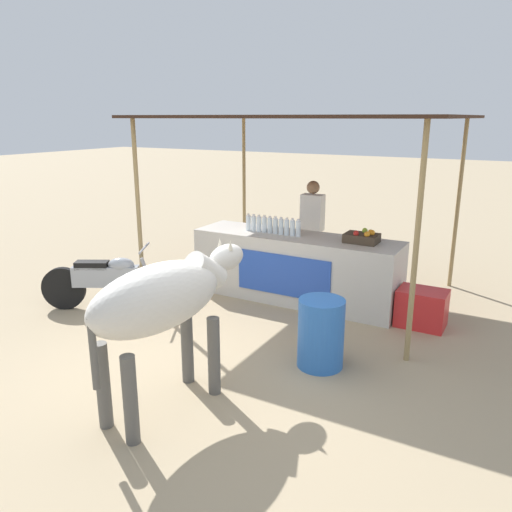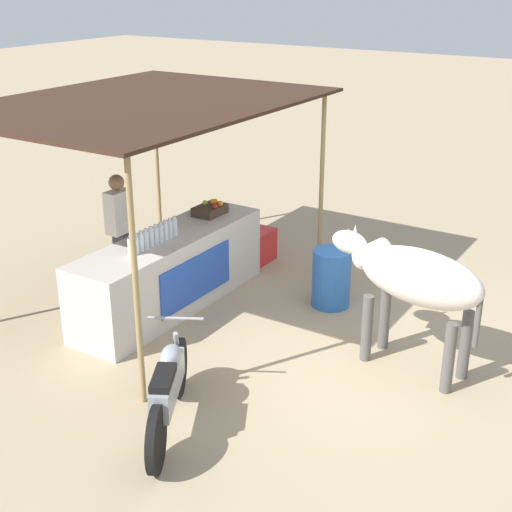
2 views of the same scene
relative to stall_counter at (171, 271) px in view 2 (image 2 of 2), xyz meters
The scene contains 10 objects.
ground_plane 2.25m from the stall_counter, 90.00° to the right, with size 60.00×60.00×0.00m, color tan.
stall_counter is the anchor object (origin of this frame).
stall_awning 2.05m from the stall_counter, 90.00° to the left, with size 4.20×3.20×2.61m.
water_bottle_row 0.69m from the stall_counter, behind, with size 0.88×0.07×0.25m.
fruit_crate 1.10m from the stall_counter, ahead, with size 0.44×0.32×0.18m.
vendor_behind_counter 0.84m from the stall_counter, 95.65° to the left, with size 0.34×0.22×1.65m.
cooler_box 1.84m from the stall_counter, ahead, with size 0.60×0.44×0.48m, color red.
water_barrel 2.05m from the stall_counter, 57.28° to the right, with size 0.49×0.49×0.75m, color blue.
cow 3.18m from the stall_counter, 86.70° to the right, with size 0.73×1.85×1.44m.
motorcycle_parked 2.64m from the stall_counter, 141.95° to the right, with size 1.62×0.98×0.90m.
Camera 2 is at (-6.45, -3.16, 4.05)m, focal length 50.00 mm.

